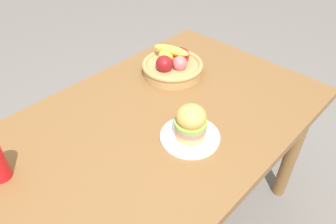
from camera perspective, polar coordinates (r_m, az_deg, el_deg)
The scene contains 5 objects.
ground_plane at distance 1.85m, azimuth -1.16°, elevation -18.94°, with size 8.00×8.00×0.00m, color slate.
dining_table at distance 1.34m, azimuth -1.53°, elevation -4.39°, with size 1.40×0.90×0.75m.
plate at distance 1.18m, azimuth 4.02°, elevation -4.44°, with size 0.22×0.22×0.01m, color white.
sandwich at distance 1.13m, azimuth 4.18°, elevation -1.85°, with size 0.12×0.12×0.14m.
fruit_basket at distance 1.51m, azimuth 0.81°, elevation 8.47°, with size 0.29×0.29×0.14m.
Camera 1 is at (-0.67, -0.69, 1.58)m, focal length 33.75 mm.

